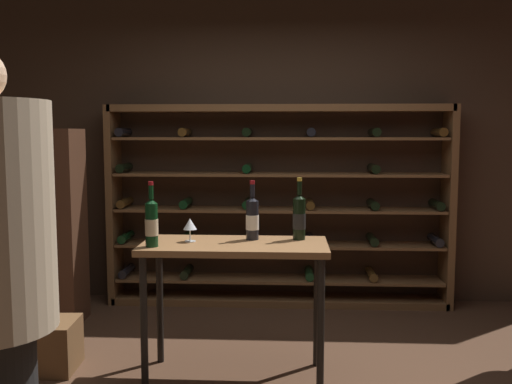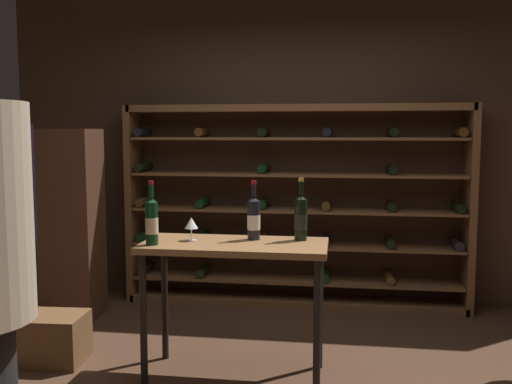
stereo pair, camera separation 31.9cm
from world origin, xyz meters
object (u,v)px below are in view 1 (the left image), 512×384
wine_glass_stemmed_left (190,225)px  wine_bottle_black_capsule (252,218)px  wine_crate (39,345)px  wine_bottle_amber_reserve (152,223)px  wine_bottle_gold_foil (299,217)px  display_cabinet (53,227)px  wine_rack (277,207)px  tasting_table (235,260)px

wine_glass_stemmed_left → wine_bottle_black_capsule: bearing=13.3°
wine_crate → wine_bottle_amber_reserve: 1.17m
wine_bottle_gold_foil → wine_bottle_black_capsule: size_ratio=1.05×
display_cabinet → wine_glass_stemmed_left: size_ratio=10.67×
wine_crate → wine_bottle_amber_reserve: (0.79, -0.18, 0.84)m
display_cabinet → wine_rack: bearing=18.6°
wine_crate → wine_bottle_black_capsule: bearing=3.1°
wine_rack → tasting_table: 1.59m
tasting_table → display_cabinet: (-1.54, 0.97, 0.03)m
wine_bottle_amber_reserve → wine_glass_stemmed_left: wine_bottle_amber_reserve is taller
wine_bottle_gold_foil → wine_bottle_amber_reserve: bearing=-162.5°
wine_rack → wine_glass_stemmed_left: bearing=-108.4°
tasting_table → display_cabinet: bearing=147.7°
wine_bottle_gold_foil → tasting_table: bearing=-161.3°
wine_rack → wine_crate: 2.26m
wine_crate → wine_glass_stemmed_left: size_ratio=3.30×
display_cabinet → wine_glass_stemmed_left: display_cabinet is taller
tasting_table → wine_bottle_gold_foil: 0.49m
wine_glass_stemmed_left → tasting_table: bearing=-5.3°
tasting_table → wine_rack: bearing=81.4°
tasting_table → wine_bottle_gold_foil: (0.40, 0.13, 0.25)m
wine_rack → wine_bottle_amber_reserve: (-0.71, -1.71, 0.12)m
wine_bottle_gold_foil → wine_bottle_black_capsule: wine_bottle_gold_foil is taller
wine_bottle_amber_reserve → wine_bottle_black_capsule: wine_bottle_amber_reserve is taller
tasting_table → display_cabinet: display_cabinet is taller
wine_rack → wine_bottle_black_capsule: size_ratio=8.06×
wine_bottle_gold_foil → wine_bottle_black_capsule: (-0.29, -0.02, -0.01)m
display_cabinet → wine_glass_stemmed_left: (1.26, -0.95, 0.18)m
display_cabinet → wine_glass_stemmed_left: bearing=-36.9°
wine_rack → wine_crate: (-1.51, -1.53, -0.71)m
wine_bottle_gold_foil → wine_bottle_amber_reserve: 0.92m
display_cabinet → wine_bottle_gold_foil: display_cabinet is taller
display_cabinet → tasting_table: bearing=-32.3°
wine_glass_stemmed_left → wine_crate: bearing=179.1°
wine_bottle_amber_reserve → display_cabinet: bearing=133.7°
wine_crate → wine_bottle_black_capsule: size_ratio=1.29×
wine_rack → wine_crate: size_ratio=6.27×
wine_rack → wine_bottle_gold_foil: wine_rack is taller
wine_rack → display_cabinet: wine_rack is taller
wine_glass_stemmed_left → wine_bottle_amber_reserve: bearing=-140.0°
tasting_table → wine_bottle_black_capsule: (0.10, 0.12, 0.25)m
wine_rack → tasting_table: size_ratio=2.65×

